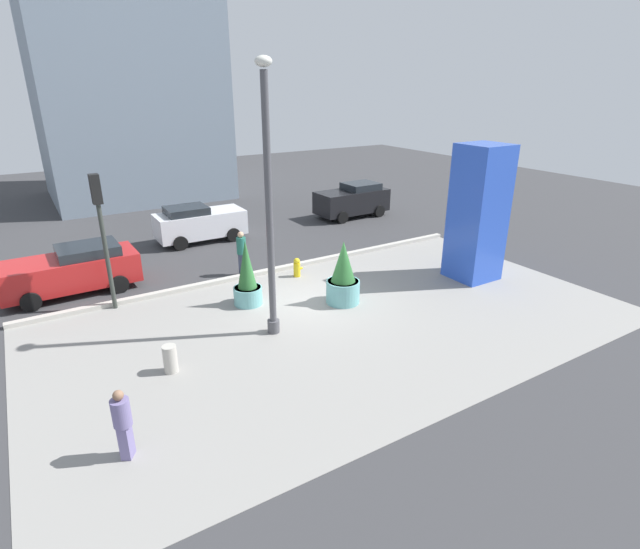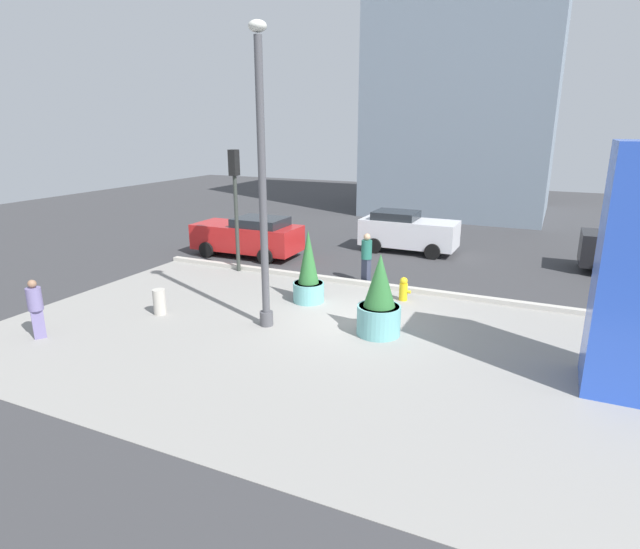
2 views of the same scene
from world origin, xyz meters
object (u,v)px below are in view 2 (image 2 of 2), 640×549
object	(u,v)px
concrete_bollard	(160,302)
car_curb_east	(408,231)
potted_plant_mid_plaza	(308,273)
fire_hydrant	(404,289)
traffic_light_far_side	(235,191)
lamp_post	(262,188)
car_passing_lane	(249,236)
pedestrian_crossing	(36,306)
pedestrian_on_sidewalk	(366,256)
potted_plant_by_pillar	(379,301)

from	to	relation	value
concrete_bollard	car_curb_east	world-z (taller)	car_curb_east
potted_plant_mid_plaza	car_curb_east	bearing A→B (deg)	82.78
fire_hydrant	traffic_light_far_side	bearing A→B (deg)	173.89
lamp_post	car_passing_lane	world-z (taller)	lamp_post
pedestrian_crossing	lamp_post	bearing A→B (deg)	33.27
concrete_bollard	pedestrian_on_sidewalk	xyz separation A→B (m)	(4.32, 5.39, 0.59)
car_curb_east	potted_plant_mid_plaza	bearing A→B (deg)	-97.22
lamp_post	car_passing_lane	xyz separation A→B (m)	(-4.62, 6.43, -2.87)
lamp_post	car_curb_east	size ratio (longest dim) A/B	1.88
fire_hydrant	pedestrian_on_sidewalk	size ratio (longest dim) A/B	0.43
car_curb_east	pedestrian_on_sidewalk	world-z (taller)	pedestrian_on_sidewalk
lamp_post	pedestrian_on_sidewalk	size ratio (longest dim) A/B	4.38
potted_plant_mid_plaza	concrete_bollard	world-z (taller)	potted_plant_mid_plaza
fire_hydrant	traffic_light_far_side	distance (m)	7.04
concrete_bollard	pedestrian_on_sidewalk	bearing A→B (deg)	51.33
fire_hydrant	traffic_light_far_side	size ratio (longest dim) A/B	0.17
fire_hydrant	car_passing_lane	xyz separation A→B (m)	(-7.41, 2.86, 0.47)
traffic_light_far_side	car_passing_lane	distance (m)	3.17
potted_plant_mid_plaza	concrete_bollard	xyz separation A→B (m)	(-3.39, -2.78, -0.53)
potted_plant_by_pillar	fire_hydrant	size ratio (longest dim) A/B	2.88
car_passing_lane	potted_plant_by_pillar	bearing A→B (deg)	-37.20
car_passing_lane	pedestrian_crossing	bearing A→B (deg)	-91.25
car_passing_lane	fire_hydrant	bearing A→B (deg)	-21.09
potted_plant_by_pillar	potted_plant_mid_plaza	world-z (taller)	potted_plant_mid_plaza
fire_hydrant	lamp_post	bearing A→B (deg)	-128.06
concrete_bollard	pedestrian_on_sidewalk	world-z (taller)	pedestrian_on_sidewalk
traffic_light_far_side	car_curb_east	bearing A→B (deg)	49.26
traffic_light_far_side	pedestrian_on_sidewalk	xyz separation A→B (m)	(4.81, 0.59, -2.01)
lamp_post	concrete_bollard	xyz separation A→B (m)	(-3.21, -0.54, -3.33)
car_passing_lane	traffic_light_far_side	bearing A→B (deg)	-67.11
potted_plant_by_pillar	pedestrian_crossing	size ratio (longest dim) A/B	1.39
traffic_light_far_side	potted_plant_by_pillar	bearing A→B (deg)	-28.29
lamp_post	concrete_bollard	bearing A→B (deg)	-170.46
potted_plant_by_pillar	potted_plant_mid_plaza	bearing A→B (deg)	150.68
traffic_light_far_side	car_curb_east	xyz separation A→B (m)	(4.85, 5.63, -2.10)
traffic_light_far_side	pedestrian_on_sidewalk	size ratio (longest dim) A/B	2.55
potted_plant_mid_plaza	traffic_light_far_side	bearing A→B (deg)	152.46
fire_hydrant	car_passing_lane	bearing A→B (deg)	158.91
lamp_post	potted_plant_by_pillar	distance (m)	4.13
potted_plant_by_pillar	lamp_post	bearing A→B (deg)	-166.98
car_curb_east	pedestrian_on_sidewalk	bearing A→B (deg)	-90.47
lamp_post	fire_hydrant	bearing A→B (deg)	51.94
potted_plant_mid_plaza	fire_hydrant	world-z (taller)	potted_plant_mid_plaza
potted_plant_by_pillar	traffic_light_far_side	size ratio (longest dim) A/B	0.49
potted_plant_mid_plaza	pedestrian_crossing	bearing A→B (deg)	-132.76
potted_plant_mid_plaza	fire_hydrant	distance (m)	2.99
lamp_post	pedestrian_crossing	size ratio (longest dim) A/B	4.88
traffic_light_far_side	pedestrian_on_sidewalk	bearing A→B (deg)	6.97
potted_plant_mid_plaza	pedestrian_crossing	xyz separation A→B (m)	(-5.00, -5.41, -0.05)
lamp_post	pedestrian_on_sidewalk	xyz separation A→B (m)	(1.10, 4.86, -2.74)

